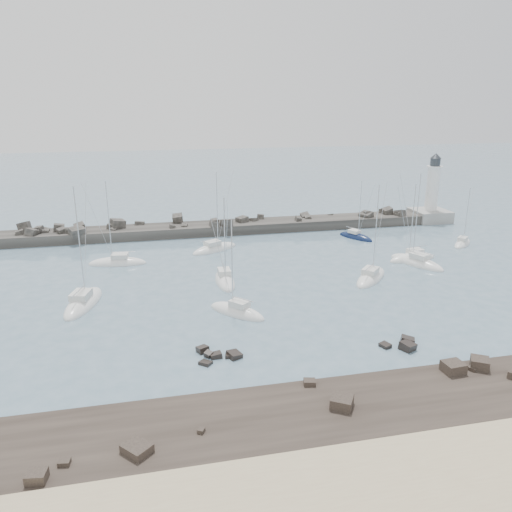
{
  "coord_description": "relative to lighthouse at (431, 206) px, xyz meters",
  "views": [
    {
      "loc": [
        -10.19,
        -53.34,
        24.5
      ],
      "look_at": [
        4.2,
        12.0,
        3.23
      ],
      "focal_mm": 35.0,
      "sensor_mm": 36.0,
      "label": 1
    }
  ],
  "objects": [
    {
      "name": "sailboat_5",
      "position": [
        -47.67,
        -37.66,
        -2.94
      ],
      "size": [
        7.07,
        7.38,
        12.57
      ],
      "color": "white",
      "rests_on": "ground"
    },
    {
      "name": "sailboat_6",
      "position": [
        -47.45,
        -26.91,
        -2.93
      ],
      "size": [
        2.61,
        8.21,
        13.17
      ],
      "color": "white",
      "rests_on": "ground"
    },
    {
      "name": "rock_cluster_far",
      "position": [
        -32.35,
        -49.61,
        -2.97
      ],
      "size": [
        4.1,
        2.9,
        1.49
      ],
      "color": "black",
      "rests_on": "ground"
    },
    {
      "name": "sailboat_4",
      "position": [
        -46.72,
        -11.4,
        -2.95
      ],
      "size": [
        9.13,
        6.86,
        14.13
      ],
      "color": "white",
      "rests_on": "ground"
    },
    {
      "name": "sailboat_7",
      "position": [
        -27.04,
        -30.08,
        -2.95
      ],
      "size": [
        8.27,
        8.59,
        14.43
      ],
      "color": "white",
      "rests_on": "ground"
    },
    {
      "name": "sailboat_13",
      "position": [
        -62.37,
        -15.51,
        -2.95
      ],
      "size": [
        9.09,
        3.83,
        13.92
      ],
      "color": "white",
      "rests_on": "ground"
    },
    {
      "name": "sailboat_10",
      "position": [
        -17.3,
        -25.46,
        -2.94
      ],
      "size": [
        6.62,
        9.85,
        15.03
      ],
      "color": "white",
      "rests_on": "ground"
    },
    {
      "name": "sailboat_3",
      "position": [
        -65.82,
        -30.96,
        -2.94
      ],
      "size": [
        5.57,
        10.49,
        15.86
      ],
      "color": "white",
      "rests_on": "ground"
    },
    {
      "name": "lighthouse",
      "position": [
        0.0,
        0.0,
        0.0
      ],
      "size": [
        7.0,
        7.0,
        14.6
      ],
      "color": "gray",
      "rests_on": "ground"
    },
    {
      "name": "sailboat_9",
      "position": [
        -16.84,
        -23.35,
        -2.94
      ],
      "size": [
        8.51,
        3.72,
        13.17
      ],
      "color": "white",
      "rests_on": "ground"
    },
    {
      "name": "sailboat_8",
      "position": [
        -20.43,
        -9.33,
        -2.96
      ],
      "size": [
        5.39,
        7.42,
        11.49
      ],
      "color": "#0E1B3D",
      "rests_on": "ground"
    },
    {
      "name": "sailboat_12",
      "position": [
        -3.93,
        -17.4,
        -2.96
      ],
      "size": [
        6.37,
        6.06,
        10.77
      ],
      "color": "white",
      "rests_on": "ground"
    },
    {
      "name": "breakwater",
      "position": [
        -54.7,
        0.0,
        -2.77
      ],
      "size": [
        115.0,
        7.69,
        5.08
      ],
      "color": "#322F2C",
      "rests_on": "ground"
    },
    {
      "name": "rock_cluster_near",
      "position": [
        -51.38,
        -47.56,
        -2.99
      ],
      "size": [
        4.55,
        3.99,
        1.09
      ],
      "color": "black",
      "rests_on": "ground"
    },
    {
      "name": "ground",
      "position": [
        -47.0,
        -38.0,
        -3.09
      ],
      "size": [
        400.0,
        400.0,
        0.0
      ],
      "primitive_type": "plane",
      "color": "slate",
      "rests_on": "ground"
    },
    {
      "name": "rock_shelf",
      "position": [
        -46.92,
        -59.98,
        -3.07
      ],
      "size": [
        140.0,
        12.01,
        1.91
      ],
      "color": "black",
      "rests_on": "ground"
    }
  ]
}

